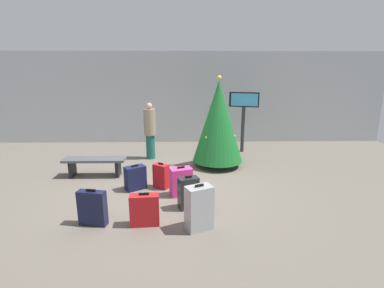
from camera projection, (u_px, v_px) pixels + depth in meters
name	position (u px, v px, depth m)	size (l,w,h in m)	color
ground_plane	(162.00, 186.00, 6.90)	(16.00, 16.00, 0.00)	#665E54
back_wall	(170.00, 98.00, 10.83)	(16.00, 0.20, 3.35)	#B7BCC1
holiday_tree	(218.00, 121.00, 8.06)	(1.41, 1.41, 2.54)	#4C3319
flight_info_kiosk	(244.00, 110.00, 9.47)	(0.94, 0.35, 1.99)	#333338
waiting_bench	(95.00, 163.00, 7.46)	(1.57, 0.44, 0.48)	#4C5159
traveller_0	(150.00, 130.00, 8.85)	(0.42, 0.42, 1.73)	#19594C
suitcase_0	(199.00, 208.00, 4.95)	(0.52, 0.44, 0.82)	#9EA0A5
suitcase_1	(161.00, 176.00, 6.73)	(0.40, 0.36, 0.61)	#B2191E
suitcase_2	(188.00, 193.00, 5.72)	(0.44, 0.34, 0.68)	#232326
suitcase_3	(92.00, 208.00, 5.11)	(0.52, 0.26, 0.67)	#141938
suitcase_4	(145.00, 210.00, 5.10)	(0.53, 0.26, 0.61)	#B2191E
suitcase_5	(135.00, 178.00, 6.66)	(0.52, 0.47, 0.59)	#141938
suitcase_6	(181.00, 182.00, 6.33)	(0.52, 0.40, 0.66)	#E5388C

